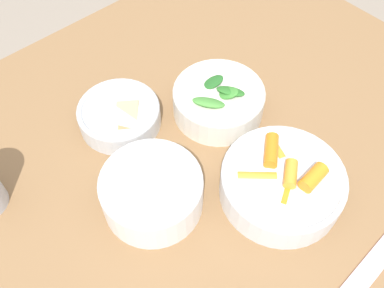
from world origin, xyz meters
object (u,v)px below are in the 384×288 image
(bowl_greens, at_px, (218,100))
(bowl_cookies, at_px, (119,115))
(bowl_beans_hotdog, at_px, (152,192))
(ruler, at_px, (365,274))
(bowl_carrots, at_px, (283,182))

(bowl_greens, distance_m, bowl_cookies, 0.18)
(bowl_greens, relative_size, bowl_beans_hotdog, 1.05)
(bowl_greens, bearing_deg, bowl_cookies, -32.93)
(bowl_greens, height_order, bowl_beans_hotdog, bowl_greens)
(ruler, bearing_deg, bowl_cookies, -78.34)
(bowl_carrots, bearing_deg, bowl_cookies, -69.55)
(bowl_beans_hotdog, bearing_deg, bowl_cookies, -109.14)
(ruler, bearing_deg, bowl_beans_hotdog, -62.42)
(bowl_cookies, bearing_deg, bowl_carrots, 110.45)
(bowl_beans_hotdog, distance_m, bowl_cookies, 0.18)
(bowl_beans_hotdog, xyz_separation_m, ruler, (-0.15, 0.29, -0.03))
(bowl_carrots, height_order, ruler, bowl_carrots)
(bowl_carrots, distance_m, bowl_cookies, 0.30)
(bowl_greens, bearing_deg, bowl_carrots, 77.40)
(bowl_beans_hotdog, height_order, ruler, bowl_beans_hotdog)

